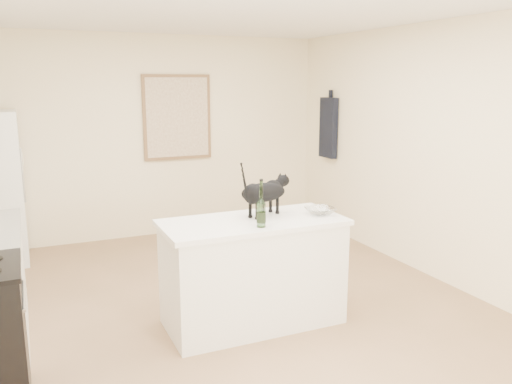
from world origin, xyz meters
name	(u,v)px	position (x,y,z in m)	size (l,w,h in m)	color
floor	(234,315)	(0.00, 0.00, 0.00)	(5.50, 5.50, 0.00)	#977050
ceiling	(231,4)	(0.00, 0.00, 2.60)	(5.50, 5.50, 0.00)	white
wall_back	(155,137)	(0.00, 2.75, 1.30)	(4.50, 4.50, 0.00)	#FAECC1
wall_front	(512,283)	(0.00, -2.75, 1.30)	(4.50, 4.50, 0.00)	#FAECC1
wall_right	(442,154)	(2.25, 0.00, 1.30)	(5.50, 5.50, 0.00)	#FAECC1
island_base	(253,274)	(0.10, -0.20, 0.43)	(1.44, 0.67, 0.86)	white
island_top	(253,222)	(0.10, -0.20, 0.88)	(1.50, 0.70, 0.04)	white
artwork_frame	(177,117)	(0.30, 2.72, 1.55)	(0.90, 0.03, 1.10)	brown
artwork_canvas	(178,117)	(0.30, 2.70, 1.55)	(0.82, 0.00, 1.02)	beige
hanging_garment	(328,128)	(2.19, 2.05, 1.40)	(0.08, 0.34, 0.80)	black
black_cat	(263,195)	(0.23, -0.11, 1.08)	(0.52, 0.15, 0.36)	black
wine_bottle	(261,206)	(0.08, -0.42, 1.07)	(0.07, 0.07, 0.33)	#255120
glass_bowl	(320,211)	(0.69, -0.27, 0.93)	(0.25, 0.25, 0.06)	white
fridge_paper	(21,160)	(-1.60, 2.46, 1.14)	(0.00, 0.12, 0.15)	white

